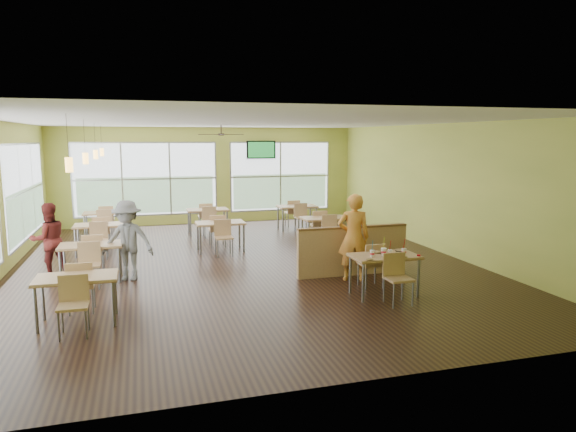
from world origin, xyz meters
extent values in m
plane|color=black|center=(0.00, 0.00, 0.00)|extent=(12.00, 12.00, 0.00)
plane|color=white|center=(0.00, 0.00, 3.20)|extent=(12.00, 12.00, 0.00)
cube|color=#CFD054|center=(0.00, 6.00, 1.60)|extent=(10.00, 0.04, 3.20)
cube|color=#CFD054|center=(0.00, -6.00, 1.60)|extent=(10.00, 0.04, 3.20)
cube|color=#CFD054|center=(5.00, 0.00, 1.60)|extent=(0.04, 12.00, 3.20)
cube|color=white|center=(-4.98, 3.00, 1.53)|extent=(0.02, 4.50, 2.35)
cube|color=white|center=(-2.00, 5.98, 1.53)|extent=(4.50, 0.02, 2.35)
cube|color=white|center=(2.50, 5.98, 1.53)|extent=(3.50, 0.02, 2.35)
cube|color=#B7BABC|center=(-4.97, 0.50, 0.35)|extent=(0.04, 9.40, 0.05)
cube|color=#B7BABC|center=(0.25, 5.97, 0.35)|extent=(8.00, 0.04, 0.05)
cube|color=tan|center=(2.00, -3.00, 0.73)|extent=(1.20, 0.70, 0.04)
cube|color=brown|center=(2.00, -3.00, 0.70)|extent=(1.22, 0.71, 0.01)
cylinder|color=slate|center=(1.46, -3.29, 0.35)|extent=(0.05, 0.05, 0.71)
cylinder|color=slate|center=(2.54, -3.29, 0.35)|extent=(0.05, 0.05, 0.71)
cylinder|color=slate|center=(1.46, -2.71, 0.35)|extent=(0.05, 0.05, 0.71)
cylinder|color=slate|center=(2.54, -2.71, 0.35)|extent=(0.05, 0.05, 0.71)
cube|color=tan|center=(2.00, -2.45, 0.45)|extent=(0.42, 0.42, 0.04)
cube|color=tan|center=(2.00, -2.26, 0.67)|extent=(0.42, 0.04, 0.40)
cube|color=tan|center=(2.00, -3.55, 0.45)|extent=(0.42, 0.42, 0.04)
cube|color=tan|center=(2.00, -3.74, 0.67)|extent=(0.42, 0.04, 0.40)
cube|color=tan|center=(2.00, -1.55, 0.50)|extent=(2.40, 0.12, 1.00)
cube|color=brown|center=(2.00, -1.55, 1.02)|extent=(2.40, 0.14, 0.04)
cube|color=tan|center=(-3.20, -3.00, 0.73)|extent=(1.20, 0.70, 0.04)
cube|color=brown|center=(-3.20, -3.00, 0.70)|extent=(1.22, 0.71, 0.01)
cylinder|color=slate|center=(-3.74, -3.29, 0.35)|extent=(0.05, 0.05, 0.71)
cylinder|color=slate|center=(-2.66, -3.29, 0.35)|extent=(0.05, 0.05, 0.71)
cylinder|color=slate|center=(-3.74, -2.71, 0.35)|extent=(0.05, 0.05, 0.71)
cylinder|color=slate|center=(-2.66, -2.71, 0.35)|extent=(0.05, 0.05, 0.71)
cube|color=tan|center=(-3.20, -2.45, 0.45)|extent=(0.42, 0.42, 0.04)
cube|color=tan|center=(-3.20, -2.26, 0.67)|extent=(0.42, 0.04, 0.40)
cube|color=tan|center=(-3.20, -3.55, 0.45)|extent=(0.42, 0.42, 0.04)
cube|color=tan|center=(-3.20, -3.74, 0.67)|extent=(0.42, 0.04, 0.40)
cube|color=tan|center=(-3.20, -0.50, 0.73)|extent=(1.20, 0.70, 0.04)
cube|color=brown|center=(-3.20, -0.50, 0.70)|extent=(1.22, 0.71, 0.01)
cylinder|color=slate|center=(-3.74, -0.79, 0.35)|extent=(0.05, 0.05, 0.71)
cylinder|color=slate|center=(-2.66, -0.79, 0.35)|extent=(0.05, 0.05, 0.71)
cylinder|color=slate|center=(-3.74, -0.21, 0.35)|extent=(0.05, 0.05, 0.71)
cylinder|color=slate|center=(-2.66, -0.21, 0.35)|extent=(0.05, 0.05, 0.71)
cube|color=tan|center=(-3.20, 0.05, 0.45)|extent=(0.42, 0.42, 0.04)
cube|color=tan|center=(-3.20, 0.24, 0.67)|extent=(0.42, 0.04, 0.40)
cube|color=tan|center=(-3.20, -1.05, 0.45)|extent=(0.42, 0.42, 0.04)
cube|color=tan|center=(-3.20, -1.24, 0.67)|extent=(0.42, 0.04, 0.40)
cube|color=tan|center=(-3.20, 2.00, 0.73)|extent=(1.20, 0.70, 0.04)
cube|color=brown|center=(-3.20, 2.00, 0.70)|extent=(1.22, 0.71, 0.01)
cylinder|color=slate|center=(-3.74, 1.71, 0.35)|extent=(0.05, 0.05, 0.71)
cylinder|color=slate|center=(-2.66, 1.71, 0.35)|extent=(0.05, 0.05, 0.71)
cylinder|color=slate|center=(-3.74, 2.29, 0.35)|extent=(0.05, 0.05, 0.71)
cylinder|color=slate|center=(-2.66, 2.29, 0.35)|extent=(0.05, 0.05, 0.71)
cube|color=tan|center=(-3.20, 2.55, 0.45)|extent=(0.42, 0.42, 0.04)
cube|color=tan|center=(-3.20, 2.74, 0.67)|extent=(0.42, 0.04, 0.40)
cube|color=tan|center=(-3.20, 1.45, 0.45)|extent=(0.42, 0.42, 0.04)
cube|color=tan|center=(-3.20, 1.26, 0.67)|extent=(0.42, 0.04, 0.40)
cube|color=tan|center=(-3.20, 4.20, 0.73)|extent=(1.20, 0.70, 0.04)
cube|color=brown|center=(-3.20, 4.20, 0.70)|extent=(1.22, 0.71, 0.01)
cylinder|color=slate|center=(-3.74, 3.91, 0.35)|extent=(0.05, 0.05, 0.71)
cylinder|color=slate|center=(-2.66, 3.91, 0.35)|extent=(0.05, 0.05, 0.71)
cylinder|color=slate|center=(-3.74, 4.49, 0.35)|extent=(0.05, 0.05, 0.71)
cylinder|color=slate|center=(-2.66, 4.49, 0.35)|extent=(0.05, 0.05, 0.71)
cube|color=tan|center=(-3.20, 4.75, 0.45)|extent=(0.42, 0.42, 0.04)
cube|color=tan|center=(-3.20, 4.94, 0.67)|extent=(0.42, 0.04, 0.40)
cube|color=tan|center=(-3.20, 3.65, 0.45)|extent=(0.42, 0.42, 0.04)
cube|color=tan|center=(-3.20, 3.46, 0.67)|extent=(0.42, 0.04, 0.40)
cube|color=tan|center=(-0.30, 1.50, 0.73)|extent=(1.20, 0.70, 0.04)
cube|color=brown|center=(-0.30, 1.50, 0.70)|extent=(1.22, 0.71, 0.01)
cylinder|color=slate|center=(-0.84, 1.21, 0.35)|extent=(0.05, 0.05, 0.71)
cylinder|color=slate|center=(0.24, 1.21, 0.35)|extent=(0.05, 0.05, 0.71)
cylinder|color=slate|center=(-0.84, 1.79, 0.35)|extent=(0.05, 0.05, 0.71)
cylinder|color=slate|center=(0.24, 1.79, 0.35)|extent=(0.05, 0.05, 0.71)
cube|color=tan|center=(-0.30, 2.05, 0.45)|extent=(0.42, 0.42, 0.04)
cube|color=tan|center=(-0.30, 2.24, 0.67)|extent=(0.42, 0.04, 0.40)
cube|color=tan|center=(-0.30, 0.95, 0.45)|extent=(0.42, 0.42, 0.04)
cube|color=tan|center=(-0.30, 0.76, 0.67)|extent=(0.42, 0.04, 0.40)
cube|color=tan|center=(-0.30, 4.00, 0.73)|extent=(1.20, 0.70, 0.04)
cube|color=brown|center=(-0.30, 4.00, 0.70)|extent=(1.22, 0.71, 0.01)
cylinder|color=slate|center=(-0.84, 3.71, 0.35)|extent=(0.05, 0.05, 0.71)
cylinder|color=slate|center=(0.24, 3.71, 0.35)|extent=(0.05, 0.05, 0.71)
cylinder|color=slate|center=(-0.84, 4.29, 0.35)|extent=(0.05, 0.05, 0.71)
cylinder|color=slate|center=(0.24, 4.29, 0.35)|extent=(0.05, 0.05, 0.71)
cube|color=tan|center=(-0.30, 4.55, 0.45)|extent=(0.42, 0.42, 0.04)
cube|color=tan|center=(-0.30, 4.74, 0.67)|extent=(0.42, 0.04, 0.40)
cube|color=tan|center=(-0.30, 3.45, 0.45)|extent=(0.42, 0.42, 0.04)
cube|color=tan|center=(-0.30, 3.26, 0.67)|extent=(0.42, 0.04, 0.40)
cube|color=tan|center=(2.50, 1.50, 0.73)|extent=(1.20, 0.70, 0.04)
cube|color=brown|center=(2.50, 1.50, 0.70)|extent=(1.22, 0.71, 0.01)
cylinder|color=slate|center=(1.96, 1.21, 0.35)|extent=(0.05, 0.05, 0.71)
cylinder|color=slate|center=(3.04, 1.21, 0.35)|extent=(0.05, 0.05, 0.71)
cylinder|color=slate|center=(1.96, 1.79, 0.35)|extent=(0.05, 0.05, 0.71)
cylinder|color=slate|center=(3.04, 1.79, 0.35)|extent=(0.05, 0.05, 0.71)
cube|color=tan|center=(2.50, 2.05, 0.45)|extent=(0.42, 0.42, 0.04)
cube|color=tan|center=(2.50, 2.24, 0.67)|extent=(0.42, 0.04, 0.40)
cube|color=tan|center=(2.50, 0.95, 0.45)|extent=(0.42, 0.42, 0.04)
cube|color=tan|center=(2.50, 0.76, 0.67)|extent=(0.42, 0.04, 0.40)
cube|color=tan|center=(2.50, 4.00, 0.73)|extent=(1.20, 0.70, 0.04)
cube|color=brown|center=(2.50, 4.00, 0.70)|extent=(1.22, 0.71, 0.01)
cylinder|color=slate|center=(1.96, 3.71, 0.35)|extent=(0.05, 0.05, 0.71)
cylinder|color=slate|center=(3.04, 3.71, 0.35)|extent=(0.05, 0.05, 0.71)
cylinder|color=slate|center=(1.96, 4.29, 0.35)|extent=(0.05, 0.05, 0.71)
cylinder|color=slate|center=(3.04, 4.29, 0.35)|extent=(0.05, 0.05, 0.71)
cube|color=tan|center=(2.50, 4.55, 0.45)|extent=(0.42, 0.42, 0.04)
cube|color=tan|center=(2.50, 4.74, 0.67)|extent=(0.42, 0.04, 0.40)
cube|color=tan|center=(2.50, 3.45, 0.45)|extent=(0.42, 0.42, 0.04)
cube|color=tan|center=(2.50, 3.26, 0.67)|extent=(0.42, 0.04, 0.40)
cylinder|color=#2D2119|center=(-3.20, -3.00, 2.85)|extent=(0.01, 0.01, 0.70)
cylinder|color=#FDB342|center=(-3.20, -3.00, 2.45)|extent=(0.11, 0.11, 0.22)
cylinder|color=#2D2119|center=(-3.20, -0.50, 2.85)|extent=(0.01, 0.01, 0.70)
cylinder|color=#FDB342|center=(-3.20, -0.50, 2.45)|extent=(0.11, 0.11, 0.22)
cylinder|color=#2D2119|center=(-3.20, 2.00, 2.85)|extent=(0.01, 0.01, 0.70)
cylinder|color=#FDB342|center=(-3.20, 2.00, 2.45)|extent=(0.11, 0.11, 0.22)
cylinder|color=#2D2119|center=(-3.20, 4.20, 2.85)|extent=(0.01, 0.01, 0.70)
cylinder|color=#FDB342|center=(-3.20, 4.20, 2.45)|extent=(0.11, 0.11, 0.22)
cylinder|color=#2D2119|center=(0.00, 3.00, 3.08)|extent=(0.03, 0.03, 0.24)
cylinder|color=#2D2119|center=(0.00, 3.00, 2.94)|extent=(0.16, 0.16, 0.06)
cube|color=#2D2119|center=(0.35, 3.00, 2.94)|extent=(0.55, 0.10, 0.01)
cube|color=#2D2119|center=(0.00, 3.35, 2.94)|extent=(0.10, 0.55, 0.01)
cube|color=#2D2119|center=(-0.35, 3.00, 2.94)|extent=(0.55, 0.10, 0.01)
cube|color=#2D2119|center=(0.00, 2.65, 2.94)|extent=(0.10, 0.55, 0.01)
cube|color=black|center=(1.80, 5.90, 2.45)|extent=(1.00, 0.06, 0.60)
cube|color=#1F7B32|center=(1.80, 5.87, 2.45)|extent=(0.90, 0.01, 0.52)
imported|color=orange|center=(1.86, -1.92, 0.88)|extent=(0.74, 0.59, 1.76)
imported|color=maroon|center=(-4.08, 0.22, 0.76)|extent=(0.91, 0.83, 1.52)
imported|color=slate|center=(-2.49, -0.64, 0.81)|extent=(1.19, 0.91, 1.62)
cone|color=white|center=(1.71, -3.09, 0.81)|extent=(0.09, 0.09, 0.12)
cylinder|color=red|center=(1.71, -3.09, 0.81)|extent=(0.08, 0.08, 0.03)
cylinder|color=white|center=(1.71, -3.09, 0.87)|extent=(0.09, 0.09, 0.01)
cylinder|color=#1D89DC|center=(1.71, -3.09, 0.97)|extent=(0.02, 0.06, 0.21)
cone|color=white|center=(1.95, -3.06, 0.82)|extent=(0.10, 0.10, 0.13)
cylinder|color=red|center=(1.95, -3.06, 0.82)|extent=(0.09, 0.09, 0.04)
cylinder|color=white|center=(1.95, -3.06, 0.89)|extent=(0.10, 0.10, 0.01)
cylinder|color=yellow|center=(1.95, -3.06, 1.00)|extent=(0.02, 0.06, 0.24)
cone|color=white|center=(2.05, -3.12, 0.81)|extent=(0.08, 0.08, 0.11)
cylinder|color=red|center=(2.05, -3.12, 0.81)|extent=(0.08, 0.08, 0.03)
cylinder|color=white|center=(2.05, -3.12, 0.87)|extent=(0.09, 0.09, 0.01)
cylinder|color=red|center=(2.05, -3.12, 0.96)|extent=(0.01, 0.05, 0.20)
cone|color=white|center=(2.32, -3.12, 0.81)|extent=(0.09, 0.09, 0.12)
cylinder|color=red|center=(2.32, -3.12, 0.81)|extent=(0.08, 0.08, 0.03)
cylinder|color=white|center=(2.32, -3.12, 0.87)|extent=(0.09, 0.09, 0.01)
cylinder|color=red|center=(2.32, -3.12, 0.97)|extent=(0.02, 0.06, 0.21)
cylinder|color=black|center=(2.38, -2.88, 0.76)|extent=(0.17, 0.17, 0.01)
torus|color=black|center=(2.38, -2.88, 0.79)|extent=(0.21, 0.21, 0.02)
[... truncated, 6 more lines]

